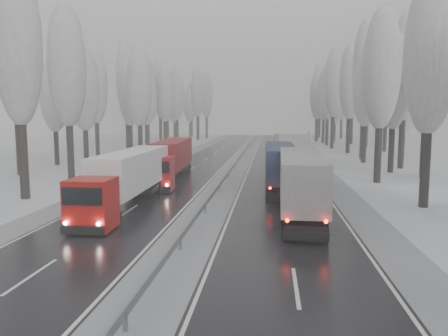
% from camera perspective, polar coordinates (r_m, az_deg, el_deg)
% --- Properties ---
extents(ground, '(260.00, 260.00, 0.00)m').
position_cam_1_polar(ground, '(17.70, -8.43, -14.48)').
color(ground, white).
rests_on(ground, ground).
extents(carriageway_right, '(7.50, 200.00, 0.03)m').
position_cam_1_polar(carriageway_right, '(46.40, 7.28, -1.15)').
color(carriageway_right, black).
rests_on(carriageway_right, ground).
extents(carriageway_left, '(7.50, 200.00, 0.03)m').
position_cam_1_polar(carriageway_left, '(47.35, -5.53, -0.96)').
color(carriageway_left, black).
rests_on(carriageway_left, ground).
extents(median_slush, '(3.00, 200.00, 0.04)m').
position_cam_1_polar(median_slush, '(46.58, 0.81, -1.05)').
color(median_slush, gray).
rests_on(median_slush, ground).
extents(shoulder_right, '(2.40, 200.00, 0.04)m').
position_cam_1_polar(shoulder_right, '(46.78, 13.35, -1.21)').
color(shoulder_right, gray).
rests_on(shoulder_right, ground).
extents(shoulder_left, '(2.40, 200.00, 0.04)m').
position_cam_1_polar(shoulder_left, '(48.58, -11.26, -0.86)').
color(shoulder_left, gray).
rests_on(shoulder_left, ground).
extents(median_guardrail, '(0.12, 200.00, 0.76)m').
position_cam_1_polar(median_guardrail, '(46.49, 0.81, -0.35)').
color(median_guardrail, slate).
rests_on(median_guardrail, ground).
extents(tree_16, '(3.60, 3.60, 16.53)m').
position_cam_1_polar(tree_16, '(33.68, 25.48, 13.44)').
color(tree_16, black).
rests_on(tree_16, ground).
extents(tree_18, '(3.60, 3.60, 16.58)m').
position_cam_1_polar(tree_18, '(44.40, 19.88, 11.98)').
color(tree_18, black).
rests_on(tree_18, ground).
extents(tree_19, '(3.60, 3.60, 14.57)m').
position_cam_1_polar(tree_19, '(49.66, 24.98, 9.67)').
color(tree_19, black).
rests_on(tree_19, ground).
extents(tree_20, '(3.60, 3.60, 15.71)m').
position_cam_1_polar(tree_20, '(53.04, 21.36, 10.41)').
color(tree_20, black).
rests_on(tree_20, ground).
extents(tree_21, '(3.60, 3.60, 18.62)m').
position_cam_1_polar(tree_21, '(57.63, 22.56, 11.89)').
color(tree_21, black).
rests_on(tree_21, ground).
extents(tree_22, '(3.60, 3.60, 15.86)m').
position_cam_1_polar(tree_22, '(62.98, 18.06, 9.99)').
color(tree_22, black).
rests_on(tree_22, ground).
extents(tree_23, '(3.60, 3.60, 13.55)m').
position_cam_1_polar(tree_23, '(68.31, 22.53, 8.29)').
color(tree_23, black).
rests_on(tree_23, ground).
extents(tree_24, '(3.60, 3.60, 20.49)m').
position_cam_1_polar(tree_24, '(68.69, 17.93, 12.17)').
color(tree_24, black).
rests_on(tree_24, ground).
extents(tree_25, '(3.60, 3.60, 19.44)m').
position_cam_1_polar(tree_25, '(74.15, 22.61, 11.04)').
color(tree_25, black).
rests_on(tree_25, ground).
extents(tree_26, '(3.60, 3.60, 18.78)m').
position_cam_1_polar(tree_26, '(78.57, 16.11, 10.72)').
color(tree_26, black).
rests_on(tree_26, ground).
extents(tree_27, '(3.60, 3.60, 17.62)m').
position_cam_1_polar(tree_27, '(83.91, 20.50, 9.79)').
color(tree_27, black).
rests_on(tree_27, ground).
extents(tree_28, '(3.60, 3.60, 19.62)m').
position_cam_1_polar(tree_28, '(88.95, 14.13, 10.64)').
color(tree_28, black).
rests_on(tree_28, ground).
extents(tree_29, '(3.60, 3.60, 18.11)m').
position_cam_1_polar(tree_29, '(94.09, 18.28, 9.70)').
color(tree_29, black).
rests_on(tree_29, ground).
extents(tree_30, '(3.60, 3.60, 17.86)m').
position_cam_1_polar(tree_30, '(98.56, 13.44, 9.62)').
color(tree_30, black).
rests_on(tree_30, ground).
extents(tree_31, '(3.60, 3.60, 18.58)m').
position_cam_1_polar(tree_31, '(103.43, 16.46, 9.64)').
color(tree_31, black).
rests_on(tree_31, ground).
extents(tree_32, '(3.60, 3.60, 17.33)m').
position_cam_1_polar(tree_32, '(106.00, 12.95, 9.24)').
color(tree_32, black).
rests_on(tree_32, ground).
extents(tree_33, '(3.60, 3.60, 14.33)m').
position_cam_1_polar(tree_33, '(110.30, 14.31, 8.10)').
color(tree_33, black).
rests_on(tree_33, ground).
extents(tree_34, '(3.60, 3.60, 17.63)m').
position_cam_1_polar(tree_34, '(112.96, 12.06, 9.20)').
color(tree_34, black).
rests_on(tree_34, ground).
extents(tree_35, '(3.60, 3.60, 18.25)m').
position_cam_1_polar(tree_35, '(118.22, 16.37, 9.16)').
color(tree_35, black).
rests_on(tree_35, ground).
extents(tree_36, '(3.60, 3.60, 20.23)m').
position_cam_1_polar(tree_36, '(122.96, 12.22, 9.76)').
color(tree_36, black).
rests_on(tree_36, ground).
extents(tree_37, '(3.60, 3.60, 16.37)m').
position_cam_1_polar(tree_37, '(127.72, 15.15, 8.46)').
color(tree_37, black).
rests_on(tree_37, ground).
extents(tree_38, '(3.60, 3.60, 17.97)m').
position_cam_1_polar(tree_38, '(133.57, 12.45, 8.90)').
color(tree_38, black).
rests_on(tree_38, ground).
extents(tree_39, '(3.60, 3.60, 16.19)m').
position_cam_1_polar(tree_39, '(137.83, 13.43, 8.33)').
color(tree_39, black).
rests_on(tree_39, ground).
extents(tree_56, '(3.60, 3.60, 18.12)m').
position_cam_1_polar(tree_56, '(37.26, -25.40, 14.32)').
color(tree_56, black).
rests_on(tree_56, ground).
extents(tree_58, '(3.60, 3.60, 17.21)m').
position_cam_1_polar(tree_58, '(45.14, -19.83, 12.40)').
color(tree_58, black).
rests_on(tree_58, ground).
extents(tree_59, '(3.60, 3.60, 18.41)m').
position_cam_1_polar(tree_59, '(52.36, -25.67, 12.15)').
color(tree_59, black).
rests_on(tree_59, ground).
extents(tree_60, '(3.60, 3.60, 14.84)m').
position_cam_1_polar(tree_60, '(54.84, -17.83, 9.83)').
color(tree_60, black).
rests_on(tree_60, ground).
extents(tree_61, '(3.60, 3.60, 13.95)m').
position_cam_1_polar(tree_61, '(60.90, -21.31, 8.82)').
color(tree_61, black).
rests_on(tree_61, ground).
extents(tree_62, '(3.60, 3.60, 16.04)m').
position_cam_1_polar(tree_62, '(62.51, -11.02, 10.33)').
color(tree_62, black).
rests_on(tree_62, ground).
extents(tree_63, '(3.60, 3.60, 16.88)m').
position_cam_1_polar(tree_63, '(68.95, -16.44, 10.29)').
color(tree_63, black).
rests_on(tree_63, ground).
extents(tree_64, '(3.60, 3.60, 15.42)m').
position_cam_1_polar(tree_64, '(72.34, -12.22, 9.49)').
color(tree_64, black).
rests_on(tree_64, ground).
extents(tree_65, '(3.60, 3.60, 19.48)m').
position_cam_1_polar(tree_65, '(76.86, -12.61, 11.25)').
color(tree_65, black).
rests_on(tree_65, ground).
extents(tree_66, '(3.60, 3.60, 15.23)m').
position_cam_1_polar(tree_66, '(81.50, -10.01, 9.14)').
color(tree_66, black).
rests_on(tree_66, ground).
extents(tree_67, '(3.60, 3.60, 17.09)m').
position_cam_1_polar(tree_67, '(85.78, -10.18, 9.81)').
color(tree_67, black).
rests_on(tree_67, ground).
extents(tree_68, '(3.60, 3.60, 16.65)m').
position_cam_1_polar(tree_68, '(87.67, -7.78, 9.61)').
color(tree_68, black).
rests_on(tree_68, ground).
extents(tree_69, '(3.60, 3.60, 19.35)m').
position_cam_1_polar(tree_69, '(92.88, -10.15, 10.46)').
color(tree_69, black).
rests_on(tree_69, ground).
extents(tree_70, '(3.60, 3.60, 17.09)m').
position_cam_1_polar(tree_70, '(97.44, -6.20, 9.51)').
color(tree_70, black).
rests_on(tree_70, ground).
extents(tree_71, '(3.60, 3.60, 19.61)m').
position_cam_1_polar(tree_71, '(102.51, -8.37, 10.24)').
color(tree_71, black).
rests_on(tree_71, ground).
extents(tree_72, '(3.60, 3.60, 15.11)m').
position_cam_1_polar(tree_72, '(107.07, -6.50, 8.58)').
color(tree_72, black).
rests_on(tree_72, ground).
extents(tree_73, '(3.60, 3.60, 17.22)m').
position_cam_1_polar(tree_73, '(111.66, -7.52, 9.19)').
color(tree_73, black).
rests_on(tree_73, ground).
extents(tree_74, '(3.60, 3.60, 19.68)m').
position_cam_1_polar(tree_74, '(117.05, -3.48, 9.89)').
color(tree_74, black).
rests_on(tree_74, ground).
extents(tree_75, '(3.60, 3.60, 18.60)m').
position_cam_1_polar(tree_75, '(122.74, -7.43, 9.38)').
color(tree_75, black).
rests_on(tree_75, ground).
extents(tree_76, '(3.60, 3.60, 18.55)m').
position_cam_1_polar(tree_76, '(126.12, -2.30, 9.35)').
color(tree_76, black).
rests_on(tree_76, ground).
extents(tree_77, '(3.60, 3.60, 14.32)m').
position_cam_1_polar(tree_77, '(130.90, -4.49, 8.06)').
color(tree_77, black).
rests_on(tree_77, ground).
extents(tree_78, '(3.60, 3.60, 19.55)m').
position_cam_1_polar(tree_78, '(133.20, -3.40, 9.48)').
color(tree_78, black).
rests_on(tree_78, ground).
extents(tree_79, '(3.60, 3.60, 17.07)m').
position_cam_1_polar(tree_79, '(137.55, -4.27, 8.73)').
color(tree_79, black).
rests_on(tree_79, ground).
extents(truck_grey_tarp, '(2.76, 15.71, 4.02)m').
position_cam_1_polar(truck_grey_tarp, '(29.13, 9.84, -1.30)').
color(truck_grey_tarp, '#49494E').
rests_on(truck_grey_tarp, ground).
extents(truck_blue_box, '(2.59, 15.20, 3.89)m').
position_cam_1_polar(truck_blue_box, '(38.88, 7.25, 0.66)').
color(truck_blue_box, '#1A2342').
rests_on(truck_blue_box, ground).
extents(truck_cream_box, '(4.77, 17.49, 4.45)m').
position_cam_1_polar(truck_cream_box, '(57.11, 9.51, 2.91)').
color(truck_cream_box, '#B4AD9F').
rests_on(truck_cream_box, ground).
extents(box_truck_distant, '(3.06, 7.20, 2.60)m').
position_cam_1_polar(box_truck_distant, '(94.90, 7.50, 3.70)').
color(box_truck_distant, '#A6A8AC').
rests_on(box_truck_distant, ground).
extents(truck_red_white, '(2.59, 15.16, 3.88)m').
position_cam_1_polar(truck_red_white, '(31.39, -12.36, -0.92)').
color(truck_red_white, '#A50C09').
rests_on(truck_red_white, ground).
extents(truck_red_red, '(3.42, 15.47, 3.94)m').
position_cam_1_polar(truck_red_red, '(43.68, -6.91, 1.38)').
color(truck_red_red, '#9E090E').
rests_on(truck_red_red, ground).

